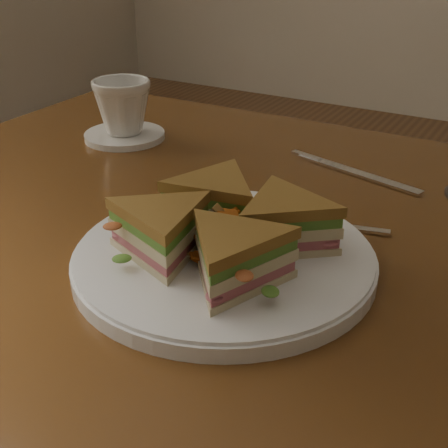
# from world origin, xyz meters

# --- Properties ---
(table) EXTENTS (1.20, 0.80, 0.75)m
(table) POSITION_xyz_m (0.00, 0.00, 0.65)
(table) COLOR #3E220E
(table) RESTS_ON ground
(plate) EXTENTS (0.31, 0.31, 0.02)m
(plate) POSITION_xyz_m (-0.02, -0.11, 0.76)
(plate) COLOR white
(plate) RESTS_ON table
(sandwich_wedges) EXTENTS (0.27, 0.27, 0.06)m
(sandwich_wedges) POSITION_xyz_m (-0.02, -0.11, 0.80)
(sandwich_wedges) COLOR beige
(sandwich_wedges) RESTS_ON plate
(crisps_mound) EXTENTS (0.09, 0.09, 0.05)m
(crisps_mound) POSITION_xyz_m (-0.02, -0.11, 0.79)
(crisps_mound) COLOR #C55F19
(crisps_mound) RESTS_ON plate
(spoon) EXTENTS (0.18, 0.06, 0.01)m
(spoon) POSITION_xyz_m (-0.02, 0.02, 0.75)
(spoon) COLOR silver
(spoon) RESTS_ON table
(knife) EXTENTS (0.21, 0.07, 0.00)m
(knife) POSITION_xyz_m (0.00, 0.20, 0.75)
(knife) COLOR silver
(knife) RESTS_ON table
(saucer) EXTENTS (0.13, 0.13, 0.01)m
(saucer) POSITION_xyz_m (-0.36, 0.16, 0.76)
(saucer) COLOR white
(saucer) RESTS_ON table
(coffee_cup) EXTENTS (0.11, 0.11, 0.09)m
(coffee_cup) POSITION_xyz_m (-0.36, 0.16, 0.80)
(coffee_cup) COLOR white
(coffee_cup) RESTS_ON saucer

